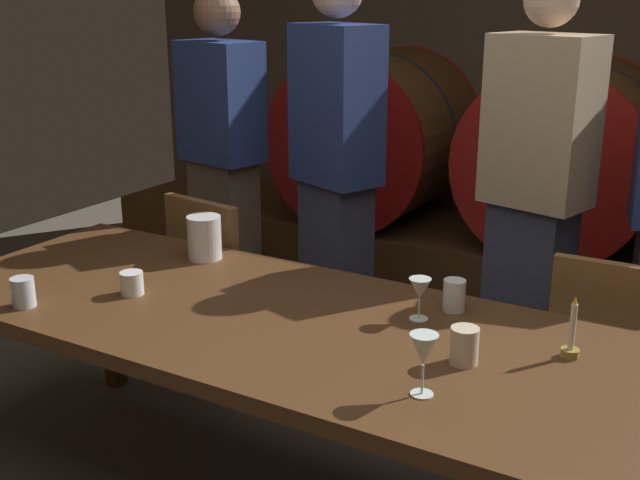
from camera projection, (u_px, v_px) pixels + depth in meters
name	position (u px, v px, depth m)	size (l,w,h in m)	color
back_wall	(598.00, 53.00, 4.39)	(5.99, 0.24, 2.75)	brown
barrel_shelf	(553.00, 281.00, 4.29)	(5.39, 0.90, 0.43)	brown
wine_barrel_left	(377.00, 136.00, 4.60)	(0.96, 0.91, 0.96)	brown
wine_barrel_center	(570.00, 155.00, 4.06)	(0.96, 0.91, 0.96)	brown
dining_table	(296.00, 338.00, 2.49)	(2.62, 0.94, 0.73)	#4C2D16
chair_left	(222.00, 282.00, 3.49)	(0.45, 0.45, 0.88)	brown
chair_right	(611.00, 362.00, 2.75)	(0.41, 0.41, 0.88)	brown
guest_far_left	(223.00, 170.00, 3.80)	(0.42, 0.31, 1.73)	brown
guest_center_left	(336.00, 174.00, 3.49)	(0.44, 0.36, 1.82)	#33384C
guest_center_right	(534.00, 208.00, 3.06)	(0.43, 0.33, 1.78)	#33384C
candle_center	(571.00, 341.00, 2.22)	(0.05, 0.05, 0.18)	olive
pitcher	(204.00, 237.00, 3.02)	(0.13, 0.13, 0.17)	white
wine_glass_center_right	(420.00, 290.00, 2.45)	(0.07, 0.07, 0.14)	silver
wine_glass_far_right	(424.00, 351.00, 1.99)	(0.07, 0.07, 0.17)	silver
cup_far_left	(23.00, 292.00, 2.57)	(0.08, 0.08, 0.10)	silver
cup_center_left	(132.00, 283.00, 2.68)	(0.08, 0.08, 0.08)	white
cup_center_right	(454.00, 295.00, 2.54)	(0.07, 0.07, 0.10)	white
cup_far_right	(464.00, 346.00, 2.18)	(0.08, 0.08, 0.11)	beige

